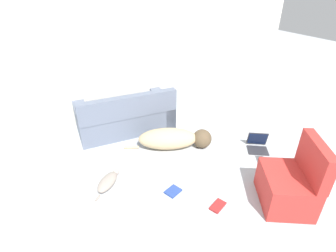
% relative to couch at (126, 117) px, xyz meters
% --- Properties ---
extents(ground_plane, '(20.00, 20.00, 0.00)m').
position_rel_couch_xyz_m(ground_plane, '(0.52, -3.00, -0.26)').
color(ground_plane, '#ADB2B7').
extents(wall_back, '(7.07, 0.06, 2.54)m').
position_rel_couch_xyz_m(wall_back, '(0.52, 0.59, 1.01)').
color(wall_back, beige).
rests_on(wall_back, ground_plane).
extents(couch, '(1.69, 0.88, 0.77)m').
position_rel_couch_xyz_m(couch, '(0.00, 0.00, 0.00)').
color(couch, slate).
rests_on(couch, ground_plane).
extents(dog, '(1.36, 0.80, 0.34)m').
position_rel_couch_xyz_m(dog, '(0.49, -0.90, -0.09)').
color(dog, tan).
rests_on(dog, ground_plane).
extents(cat, '(0.45, 0.45, 0.13)m').
position_rel_couch_xyz_m(cat, '(-0.71, -1.29, -0.20)').
color(cat, gray).
rests_on(cat, ground_plane).
extents(laptop_open, '(0.43, 0.44, 0.26)m').
position_rel_couch_xyz_m(laptop_open, '(1.69, -1.53, -0.18)').
color(laptop_open, '#2D2D33').
rests_on(laptop_open, ground_plane).
extents(book_blue, '(0.24, 0.21, 0.02)m').
position_rel_couch_xyz_m(book_blue, '(-0.00, -1.80, -0.25)').
color(book_blue, '#28428E').
rests_on(book_blue, ground_plane).
extents(book_red, '(0.25, 0.20, 0.02)m').
position_rel_couch_xyz_m(book_red, '(0.36, -2.27, -0.25)').
color(book_red, maroon).
rests_on(book_red, ground_plane).
extents(side_chair, '(0.83, 0.87, 0.87)m').
position_rel_couch_xyz_m(side_chair, '(1.16, -2.58, 0.03)').
color(side_chair, '#B72D28').
rests_on(side_chair, ground_plane).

